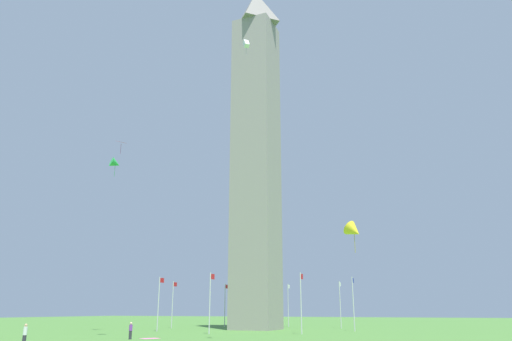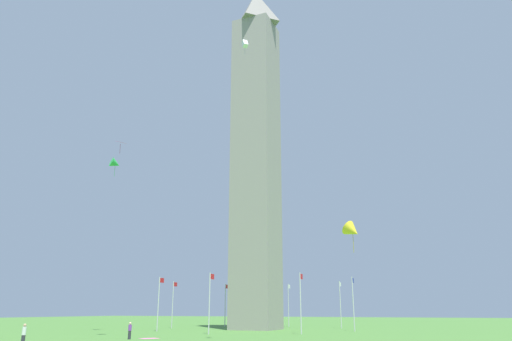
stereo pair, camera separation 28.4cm
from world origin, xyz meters
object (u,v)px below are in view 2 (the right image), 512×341
flagpole_e (173,302)px  flagpole_se (159,301)px  flagpole_ne (225,303)px  kite_green_delta (115,164)px  kite_yellow_delta (353,231)px  flagpole_w (353,301)px  flagpole_s (210,300)px  person_white_shirt (24,335)px  flagpole_sw (301,300)px  flagpole_nw (340,302)px  person_purple_shirt (130,331)px  obelisk_monument (256,144)px  kite_pink_diamond (121,143)px  picnic_blanket_near_first_person (149,338)px  kite_white_box (245,44)px  flagpole_n (288,303)px

flagpole_e → flagpole_se: (-10.14, -4.20, 0.00)m
flagpole_ne → kite_green_delta: (-25.33, 5.17, 18.76)m
kite_yellow_delta → flagpole_w: bearing=12.5°
flagpole_s → kite_yellow_delta: size_ratio=2.64×
flagpole_ne → person_white_shirt: bearing=-173.7°
flagpole_s → kite_green_delta: bearing=93.2°
flagpole_sw → flagpole_w: bearing=-22.5°
flagpole_w → flagpole_nw: size_ratio=1.00×
flagpole_se → person_purple_shirt: bearing=-154.3°
kite_yellow_delta → kite_green_delta: 39.80m
flagpole_se → flagpole_nw: bearing=-45.0°
flagpole_ne → flagpole_sw: size_ratio=1.00×
flagpole_w → kite_yellow_delta: bearing=-167.5°
obelisk_monument → flagpole_se: obelisk_monument is taller
kite_pink_diamond → picnic_blanket_near_first_person: (1.53, -4.37, -21.03)m
picnic_blanket_near_first_person → kite_yellow_delta: bearing=-96.2°
person_purple_shirt → kite_green_delta: (11.18, 13.00, 21.92)m
obelisk_monument → picnic_blanket_near_first_person: 37.49m
flagpole_se → flagpole_w: size_ratio=1.00×
kite_pink_diamond → picnic_blanket_near_first_person: bearing=-70.7°
person_purple_shirt → picnic_blanket_near_first_person: (1.96, -0.96, -0.79)m
flagpole_w → kite_yellow_delta: size_ratio=2.64×
flagpole_sw → picnic_blanket_near_first_person: size_ratio=3.98×
flagpole_sw → kite_yellow_delta: kite_yellow_delta is taller
flagpole_e → flagpole_w: same height
kite_white_box → flagpole_e: bearing=41.1°
flagpole_n → flagpole_e: same height
flagpole_sw → person_purple_shirt: flagpole_sw is taller
flagpole_se → person_purple_shirt: size_ratio=4.44×
kite_green_delta → kite_pink_diamond: (-10.75, -9.58, -1.69)m
kite_yellow_delta → flagpole_s: bearing=58.5°
person_white_shirt → flagpole_e: bearing=12.3°
flagpole_s → kite_green_delta: 24.23m
flagpole_s → kite_white_box: bearing=-143.1°
person_white_shirt → kite_pink_diamond: 22.90m
flagpole_ne → person_purple_shirt: (-36.51, -7.83, -3.16)m
flagpole_nw → picnic_blanket_near_first_person: 36.63m
kite_green_delta → flagpole_ne: bearing=-11.5°
flagpole_n → kite_green_delta: (-29.53, 15.31, 18.76)m
flagpole_w → kite_yellow_delta: 27.92m
flagpole_e → picnic_blanket_near_first_person: size_ratio=3.98×
flagpole_nw → flagpole_s: bearing=157.5°
kite_pink_diamond → kite_green_delta: bearing=41.7°
flagpole_n → kite_yellow_delta: (-41.10, -20.29, 5.26)m
flagpole_n → flagpole_nw: same height
kite_pink_diamond → picnic_blanket_near_first_person: 21.53m
obelisk_monument → flagpole_se: bearing=134.8°
flagpole_nw → kite_green_delta: size_ratio=2.59×
flagpole_s → flagpole_sw: size_ratio=1.00×
kite_green_delta → kite_pink_diamond: kite_green_delta is taller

